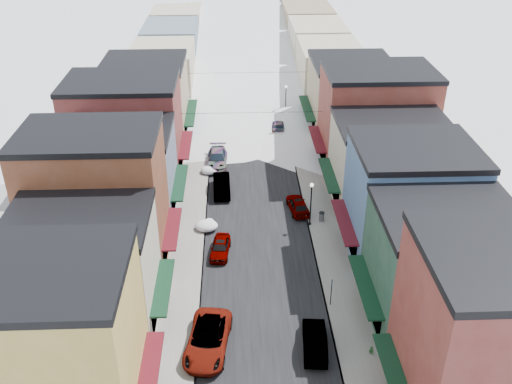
{
  "coord_description": "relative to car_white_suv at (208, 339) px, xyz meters",
  "views": [
    {
      "loc": [
        -1.99,
        -21.5,
        30.33
      ],
      "look_at": [
        0.0,
        27.54,
        2.73
      ],
      "focal_mm": 40.0,
      "sensor_mm": 36.0,
      "label": 1
    }
  ],
  "objects": [
    {
      "name": "car_black_sedan",
      "position": [
        8.04,
        39.61,
        -0.14
      ],
      "size": [
        2.35,
        5.17,
        1.47
      ],
      "primitive_type": "imported",
      "rotation": [
        0.0,
        0.0,
        3.08
      ],
      "color": "black",
      "rests_on": "ground"
    },
    {
      "name": "bldg_l_yellow",
      "position": [
        -8.97,
        -5.27,
        4.88
      ],
      "size": [
        11.3,
        8.7,
        11.5
      ],
      "color": "gold",
      "rests_on": "ground"
    },
    {
      "name": "bldg_r_brick_far",
      "position": [
        18.42,
        29.73,
        4.88
      ],
      "size": [
        13.3,
        9.2,
        11.5
      ],
      "color": "maroon",
      "rests_on": "ground"
    },
    {
      "name": "snow_pile_mid",
      "position": [
        -0.66,
        15.93,
        -0.43
      ],
      "size": [
        2.19,
        2.55,
        0.93
      ],
      "color": "white",
      "rests_on": "ground"
    },
    {
      "name": "sidewalk_right",
      "position": [
        10.82,
        50.73,
        -0.8
      ],
      "size": [
        3.2,
        160.0,
        0.15
      ],
      "primitive_type": "cube",
      "color": "gray",
      "rests_on": "ground"
    },
    {
      "name": "car_green_sedan",
      "position": [
        7.72,
        -0.36,
        -0.09
      ],
      "size": [
        2.03,
        4.87,
        1.57
      ],
      "primitive_type": "imported",
      "rotation": [
        0.0,
        0.0,
        3.06
      ],
      "color": "black",
      "rests_on": "ground"
    },
    {
      "name": "bldg_r_green",
      "position": [
        17.41,
        2.73,
        3.88
      ],
      "size": [
        11.3,
        9.2,
        9.5
      ],
      "color": "#214535",
      "rests_on": "ground"
    },
    {
      "name": "bldg_r_brick_near",
      "position": [
        17.92,
        -6.27,
        5.38
      ],
      "size": [
        12.3,
        9.2,
        12.5
      ],
      "color": "maroon",
      "rests_on": "ground"
    },
    {
      "name": "curb_left",
      "position": [
        -0.83,
        50.73,
        -0.8
      ],
      "size": [
        0.1,
        160.0,
        0.15
      ],
      "primitive_type": "cube",
      "color": "slate",
      "rests_on": "ground"
    },
    {
      "name": "streetlamp_far",
      "position": [
        9.42,
        44.29,
        2.2
      ],
      "size": [
        0.39,
        0.39,
        4.63
      ],
      "color": "black",
      "rests_on": "sidewalk_right"
    },
    {
      "name": "bldg_l_cream",
      "position": [
        -8.97,
        3.23,
        3.89
      ],
      "size": [
        11.3,
        8.2,
        9.5
      ],
      "color": "beige",
      "rests_on": "ground"
    },
    {
      "name": "car_lane_white",
      "position": [
        5.96,
        65.31,
        -0.21
      ],
      "size": [
        2.48,
        4.91,
        1.33
      ],
      "primitive_type": "imported",
      "rotation": [
        0.0,
        0.0,
        3.2
      ],
      "color": "silver",
      "rests_on": "ground"
    },
    {
      "name": "curb_right",
      "position": [
        9.27,
        50.73,
        -0.8
      ],
      "size": [
        0.1,
        160.0,
        0.15
      ],
      "primitive_type": "cube",
      "color": "slate",
      "rests_on": "ground"
    },
    {
      "name": "parking_sign",
      "position": [
        9.6,
        4.25,
        0.74
      ],
      "size": [
        0.07,
        0.34,
        2.5
      ],
      "color": "black",
      "rests_on": "sidewalk_right"
    },
    {
      "name": "planter_far",
      "position": [
        11.72,
        -1.11,
        -0.44
      ],
      "size": [
        0.43,
        0.43,
        0.56
      ],
      "primitive_type": "imported",
      "rotation": [
        0.0,
        0.0,
        0.57
      ],
      "color": "#2A5C2C",
      "rests_on": "sidewalk_right"
    },
    {
      "name": "car_dark_hatch",
      "position": [
        0.71,
        23.24,
        -0.03
      ],
      "size": [
        1.98,
        5.18,
        1.68
      ],
      "primitive_type": "imported",
      "rotation": [
        0.0,
        0.0,
        0.04
      ],
      "color": "black",
      "rests_on": "ground"
    },
    {
      "name": "car_white_suv",
      "position": [
        0.0,
        0.0,
        0.0
      ],
      "size": [
        3.71,
        6.61,
        1.75
      ],
      "primitive_type": "imported",
      "rotation": [
        0.0,
        0.0,
        -0.13
      ],
      "color": "silver",
      "rests_on": "ground"
    },
    {
      "name": "bldg_l_brick_near",
      "position": [
        -9.47,
        11.23,
        5.38
      ],
      "size": [
        12.3,
        8.2,
        12.5
      ],
      "color": "brown",
      "rests_on": "ground"
    },
    {
      "name": "bldg_l_grayblue",
      "position": [
        -8.97,
        19.73,
        3.63
      ],
      "size": [
        11.3,
        9.2,
        9.0
      ],
      "color": "slate",
      "rests_on": "ground"
    },
    {
      "name": "sidewalk_left",
      "position": [
        -2.38,
        50.73,
        -0.8
      ],
      "size": [
        3.2,
        160.0,
        0.15
      ],
      "primitive_type": "cube",
      "color": "gray",
      "rests_on": "ground"
    },
    {
      "name": "distant_blocks",
      "position": [
        4.22,
        73.73,
        3.13
      ],
      "size": [
        34.0,
        55.0,
        8.0
      ],
      "color": "gray",
      "rests_on": "ground"
    },
    {
      "name": "car_lane_silver",
      "position": [
        2.95,
        46.49,
        -0.15
      ],
      "size": [
        1.93,
        4.32,
        1.44
      ],
      "primitive_type": "imported",
      "rotation": [
        0.0,
        0.0,
        0.05
      ],
      "color": "#989B9F",
      "rests_on": "ground"
    },
    {
      "name": "snow_pile_near",
      "position": [
        -0.06,
        1.38,
        -0.38
      ],
      "size": [
        2.43,
        2.7,
        1.03
      ],
      "color": "white",
      "rests_on": "ground"
    },
    {
      "name": "snow_pile_far",
      "position": [
        -0.66,
        27.8,
        -0.44
      ],
      "size": [
        2.16,
        2.53,
        0.91
      ],
      "color": "white",
      "rests_on": "ground"
    },
    {
      "name": "road",
      "position": [
        4.22,
        50.73,
        -0.87
      ],
      "size": [
        10.0,
        160.0,
        0.01
      ],
      "primitive_type": "cube",
      "color": "black",
      "rests_on": "ground"
    },
    {
      "name": "car_silver_wagon",
      "position": [
        0.09,
        29.87,
        -0.04
      ],
      "size": [
        2.44,
        5.81,
        1.68
      ],
      "primitive_type": "imported",
      "rotation": [
        0.0,
        0.0,
        -0.02
      ],
      "color": "#A5A9AD",
      "rests_on": "ground"
    },
    {
      "name": "bldg_r_tan",
      "position": [
        17.41,
        39.73,
        3.88
      ],
      "size": [
        11.3,
        11.2,
        9.5
      ],
      "color": "#998964",
      "rests_on": "ground"
    },
    {
      "name": "bldg_r_blue",
      "position": [
        17.42,
        11.73,
        4.38
      ],
      "size": [
        11.3,
        9.2,
        10.5
      ],
      "color": "#416593",
      "rests_on": "ground"
    },
    {
      "name": "bldg_r_cream",
      "position": [
        17.91,
        20.73,
        3.63
      ],
      "size": [
        12.3,
        9.2,
        9.0
      ],
      "color": "#BAB395",
      "rests_on": "ground"
    },
    {
      "name": "streetlamp_near",
      "position": [
        9.42,
        16.2,
        2.15
      ],
      "size": [
        0.38,
        0.38,
        4.56
      ],
      "color": "black",
      "rests_on": "sidewalk_right"
    },
    {
      "name": "trash_can",
      "position": [
        10.65,
        16.8,
        -0.24
      ],
      "size": [
        0.56,
        0.56,
        0.95
      ],
      "color": "#595B5E",
      "rests_on": "sidewalk_right"
    },
    {
      "name": "car_silver_sedan",
      "position": [
        0.72,
        11.82,
        -0.18
      ],
      "size": [
        2.08,
        4.22,
        1.39
      ],
      "primitive_type": "imported",
      "rotation": [
        0.0,
        0.0,
        -0.11
      ],
      "color": "#999CA0",
      "rests_on": "ground"
    },
    {
      "name": "car_gray_suv",
      "position": [
        8.52,
        19.0,
        -0.13
      ],
      "size": [
        2.32,
        4.57,
        1.49
      ],
      "primitive_type": "imported",
      "rotation": [
        0.0,
        0.0,
        3.27
      ],
      "color": "gray",
      "rests_on": "ground"
    },
    {
      "name": "bldg_l_tan",
      "position": [
        -8.97,
        38.73,
        4.13
      ],
      "size": [
        11.3,
        11.2,
        10.0
      ],
      "color": "tan",
      "rests_on": "ground"
    },
    {
      "name": "bldg_l_brick_far",
      "position": [
        -9.97,
        28.73,
        4.63
      ],
      "size": [
        13.3,
        9.2,
        11.0
      ],
      "color": "maroon",
      "rests_on": "ground"
    },
    {
      "name": "overhead_cables",
      "position": [
        4.22,
        38.23,
        5.33
      ],
      "size": [
        16.4,
        15.04,
        0.04
      ],
      "color": "black",
      "rests_on": "ground"
    }
  ]
}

